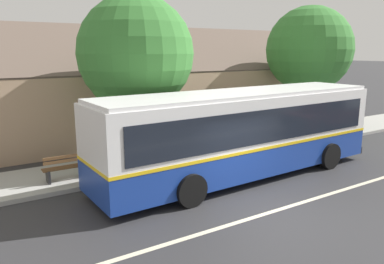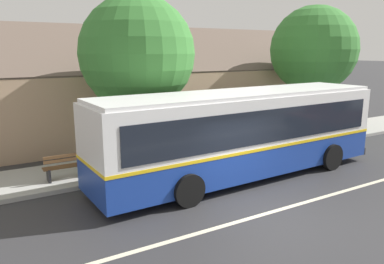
{
  "view_description": "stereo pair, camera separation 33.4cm",
  "coord_description": "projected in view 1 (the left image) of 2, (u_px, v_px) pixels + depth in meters",
  "views": [
    {
      "loc": [
        -7.2,
        -7.12,
        4.47
      ],
      "look_at": [
        -0.26,
        3.84,
        1.64
      ],
      "focal_mm": 35.0,
      "sensor_mm": 36.0,
      "label": 1
    },
    {
      "loc": [
        -6.92,
        -7.3,
        4.47
      ],
      "look_at": [
        -0.26,
        3.84,
        1.64
      ],
      "focal_mm": 35.0,
      "sensor_mm": 36.0,
      "label": 2
    }
  ],
  "objects": [
    {
      "name": "community_building",
      "position": [
        119.0,
        96.0,
        22.12
      ],
      "size": [
        26.13,
        10.45,
        6.92
      ],
      "color": "tan",
      "rests_on": "ground"
    },
    {
      "name": "transit_bus",
      "position": [
        242.0,
        131.0,
        13.3
      ],
      "size": [
        11.2,
        3.01,
        3.09
      ],
      "color": "navy",
      "rests_on": "ground"
    },
    {
      "name": "sidewalk_far",
      "position": [
        169.0,
        159.0,
        15.53
      ],
      "size": [
        60.0,
        3.0,
        0.15
      ],
      "primitive_type": "cube",
      "color": "#9E9E99",
      "rests_on": "ground"
    },
    {
      "name": "ground_plane",
      "position": [
        272.0,
        212.0,
        10.59
      ],
      "size": [
        300.0,
        300.0,
        0.0
      ],
      "primitive_type": "plane",
      "color": "#2D2D30"
    },
    {
      "name": "street_tree_secondary",
      "position": [
        134.0,
        59.0,
        14.33
      ],
      "size": [
        4.46,
        4.46,
        6.59
      ],
      "color": "#4C3828",
      "rests_on": "ground"
    },
    {
      "name": "lane_divider_stripe",
      "position": [
        272.0,
        212.0,
        10.59
      ],
      "size": [
        60.0,
        0.16,
        0.01
      ],
      "primitive_type": "cube",
      "color": "beige",
      "rests_on": "ground"
    },
    {
      "name": "bus_stop_sign",
      "position": [
        323.0,
        109.0,
        18.65
      ],
      "size": [
        0.36,
        0.07,
        2.4
      ],
      "color": "gray",
      "rests_on": "sidewalk_far"
    },
    {
      "name": "bench_by_building",
      "position": [
        69.0,
        168.0,
        12.7
      ],
      "size": [
        1.72,
        0.51,
        0.94
      ],
      "color": "brown",
      "rests_on": "sidewalk_far"
    },
    {
      "name": "street_tree_primary",
      "position": [
        309.0,
        50.0,
        19.9
      ],
      "size": [
        4.54,
        4.54,
        6.8
      ],
      "color": "#4C3828",
      "rests_on": "ground"
    },
    {
      "name": "bench_down_street",
      "position": [
        180.0,
        146.0,
        15.58
      ],
      "size": [
        1.63,
        0.51,
        0.94
      ],
      "color": "brown",
      "rests_on": "sidewalk_far"
    }
  ]
}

